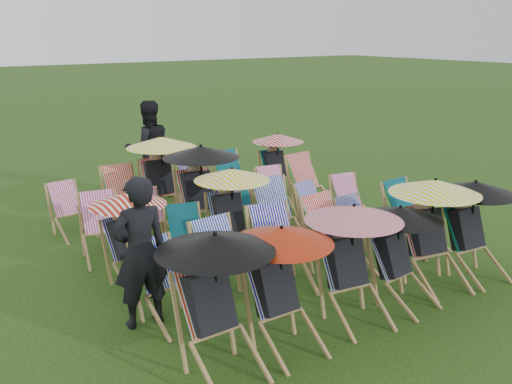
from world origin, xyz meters
TOP-DOWN VIEW (x-y plane):
  - ground at (0.00, 0.00)m, footprint 100.00×100.00m
  - deckchair_0 at (-2.06, -2.22)m, footprint 1.16×1.21m
  - deckchair_1 at (-1.29, -2.24)m, footprint 1.09×1.13m
  - deckchair_2 at (-0.27, -2.21)m, footprint 1.12×1.19m
  - deckchair_3 at (0.49, -2.25)m, footprint 1.01×1.08m
  - deckchair_4 at (1.25, -2.11)m, footprint 1.17×1.25m
  - deckchair_5 at (1.92, -2.25)m, footprint 1.09×1.15m
  - deckchair_6 at (-2.02, -1.06)m, footprint 0.68×0.89m
  - deckchair_7 at (-1.22, -1.10)m, footprint 0.72×0.96m
  - deckchair_8 at (-0.41, -1.05)m, footprint 0.82×1.03m
  - deckchair_9 at (0.50, -1.15)m, footprint 0.79×1.02m
  - deckchair_10 at (1.11, -1.03)m, footprint 0.67×0.87m
  - deckchair_11 at (2.06, -1.15)m, footprint 0.73×0.97m
  - deckchair_12 at (-1.95, 0.17)m, footprint 1.01×1.08m
  - deckchair_13 at (-1.14, 0.08)m, footprint 0.72×0.89m
  - deckchair_14 at (-0.39, 0.16)m, footprint 1.10×1.18m
  - deckchair_15 at (0.44, 0.10)m, footprint 0.79×1.01m
  - deckchair_16 at (1.26, 0.11)m, footprint 0.70×0.87m
  - deckchair_17 at (1.97, 0.08)m, footprint 0.69×0.87m
  - deckchair_18 at (-1.97, 1.17)m, footprint 0.77×0.95m
  - deckchair_19 at (-1.12, 1.24)m, footprint 0.61×0.81m
  - deckchair_20 at (-0.30, 1.21)m, footprint 1.23×1.30m
  - deckchair_21 at (0.45, 1.20)m, footprint 0.70×0.87m
  - deckchair_22 at (1.22, 1.22)m, footprint 0.71×0.89m
  - deckchair_23 at (2.04, 1.22)m, footprint 0.73×0.98m
  - deckchair_24 at (-2.04, 2.41)m, footprint 0.63×0.82m
  - deckchair_25 at (-1.09, 2.41)m, footprint 0.67×0.92m
  - deckchair_26 at (-0.44, 2.38)m, footprint 1.21×1.29m
  - deckchair_27 at (0.29, 2.35)m, footprint 0.62×0.86m
  - deckchair_28 at (1.09, 2.37)m, footprint 0.66×0.91m
  - deckchair_29 at (2.13, 2.41)m, footprint 1.04×1.10m
  - person_left at (-2.30, -0.96)m, footprint 0.66×0.45m
  - person_rear at (-0.04, 3.76)m, footprint 1.03×0.85m

SIDE VIEW (x-z plane):
  - ground at x=0.00m, z-range 0.00..0.00m
  - deckchair_19 at x=-1.12m, z-range 0.00..0.83m
  - deckchair_24 at x=-2.04m, z-range 0.00..0.84m
  - deckchair_21 at x=0.45m, z-range 0.00..0.84m
  - deckchair_16 at x=1.26m, z-range 0.00..0.84m
  - deckchair_17 at x=1.97m, z-range 0.00..0.86m
  - deckchair_13 at x=-1.14m, z-range 0.00..0.86m
  - deckchair_22 at x=1.22m, z-range 0.00..0.87m
  - deckchair_10 at x=1.11m, z-range 0.00..0.89m
  - deckchair_6 at x=-2.02m, z-range 0.00..0.91m
  - deckchair_27 at x=0.29m, z-range 0.00..0.92m
  - deckchair_18 at x=-1.97m, z-range 0.00..0.93m
  - deckchair_25 at x=-1.09m, z-range 0.00..0.98m
  - deckchair_28 at x=1.09m, z-range 0.00..0.98m
  - deckchair_7 at x=-1.22m, z-range 0.00..1.00m
  - deckchair_11 at x=2.06m, z-range 0.00..1.01m
  - deckchair_23 at x=2.04m, z-range 0.00..1.01m
  - deckchair_8 at x=-0.41m, z-range 0.00..1.01m
  - deckchair_15 at x=0.44m, z-range 0.00..1.01m
  - deckchair_9 at x=0.50m, z-range 0.00..1.03m
  - deckchair_12 at x=-1.95m, z-range 0.03..1.23m
  - deckchair_3 at x=0.49m, z-range 0.03..1.24m
  - deckchair_29 at x=2.13m, z-range 0.03..1.26m
  - deckchair_1 at x=-1.29m, z-range 0.04..1.33m
  - deckchair_5 at x=1.92m, z-range 0.04..1.33m
  - deckchair_14 at x=-0.39m, z-range 0.04..1.34m
  - deckchair_2 at x=-0.27m, z-range 0.04..1.37m
  - deckchair_0 at x=-2.06m, z-range 0.04..1.42m
  - deckchair_4 at x=1.25m, z-range 0.04..1.42m
  - deckchair_26 at x=-0.44m, z-range 0.04..1.48m
  - deckchair_20 at x=-0.30m, z-range 0.04..1.50m
  - person_left at x=-2.30m, z-range 0.00..1.74m
  - person_rear at x=-0.04m, z-range 0.00..1.92m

